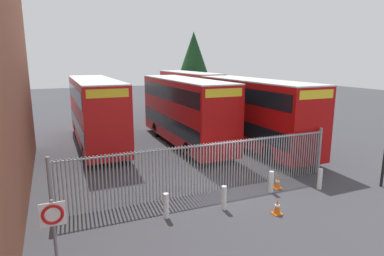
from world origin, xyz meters
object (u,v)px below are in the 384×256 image
Objects in this scene: traffic_cone_by_gate at (277,207)px; traffic_cone_mid_forecourt at (277,182)px; double_decker_bus_behind_fence_left at (96,109)px; double_decker_bus_far_back at (189,92)px; bollard_far_right at (320,179)px; double_decker_bus_behind_fence_right at (185,109)px; speed_limit_sign_post at (54,225)px; double_decker_bus_near_gate at (253,111)px; bollard_near_right at (271,182)px; bollard_near_left at (166,206)px; bollard_center_front at (224,198)px.

traffic_cone_by_gate is 2.57m from traffic_cone_mid_forecourt.
traffic_cone_by_gate is (4.80, -13.02, -2.13)m from double_decker_bus_behind_fence_left.
bollard_far_right is at bearing -95.73° from double_decker_bus_far_back.
speed_limit_sign_post is at bearing -124.46° from double_decker_bus_behind_fence_right.
double_decker_bus_near_gate reaches higher than bollard_far_right.
speed_limit_sign_post reaches higher than bollard_far_right.
bollard_near_right reaches higher than traffic_cone_by_gate.
double_decker_bus_far_back is 21.86m from bollard_near_left.
speed_limit_sign_post reaches higher than bollard_center_front.
double_decker_bus_near_gate is 7.39m from traffic_cone_mid_forecourt.
double_decker_bus_near_gate is 11.38× the size of bollard_near_right.
traffic_cone_mid_forecourt is (1.57, 2.04, 0.00)m from traffic_cone_by_gate.
bollard_near_left and bollard_center_front have the same top height.
bollard_center_front is (-2.36, -9.83, -1.95)m from double_decker_bus_behind_fence_right.
double_decker_bus_near_gate and double_decker_bus_behind_fence_left have the same top height.
double_decker_bus_near_gate is 4.50× the size of speed_limit_sign_post.
double_decker_bus_behind_fence_right and double_decker_bus_far_back have the same top height.
double_decker_bus_far_back is (0.77, 12.62, 0.00)m from double_decker_bus_near_gate.
bollard_far_right is at bearing -25.22° from traffic_cone_mid_forecourt.
traffic_cone_mid_forecourt is at bearing 24.43° from bollard_near_right.
double_decker_bus_near_gate is at bearing -93.48° from double_decker_bus_far_back.
double_decker_bus_far_back is 11.38× the size of bollard_far_right.
bollard_near_left is (-4.62, -9.61, -1.95)m from double_decker_bus_behind_fence_right.
traffic_cone_mid_forecourt is at bearing -59.87° from double_decker_bus_behind_fence_left.
bollard_near_left is at bearing -174.86° from bollard_near_right.
double_decker_bus_far_back is 20.05m from bollard_far_right.
traffic_cone_by_gate is at bearing -19.04° from bollard_near_left.
bollard_center_front is at bearing -5.52° from bollard_near_left.
double_decker_bus_near_gate is 9.77m from bollard_center_front.
double_decker_bus_near_gate is at bearing -26.04° from double_decker_bus_behind_fence_left.
double_decker_bus_far_back is 11.38× the size of bollard_center_front.
double_decker_bus_behind_fence_right reaches higher than bollard_far_right.
bollard_center_front is 1.00× the size of bollard_near_right.
bollard_near_left is 1.00× the size of bollard_center_front.
double_decker_bus_far_back is 18.32× the size of traffic_cone_by_gate.
bollard_center_front is at bearing 145.52° from traffic_cone_by_gate.
double_decker_bus_behind_fence_right is 11.38× the size of bollard_far_right.
double_decker_bus_behind_fence_right is 10.84m from bollard_near_left.
double_decker_bus_behind_fence_left reaches higher than bollard_near_left.
double_decker_bus_far_back reaches higher than bollard_far_right.
double_decker_bus_near_gate is at bearing 62.75° from bollard_near_right.
bollard_near_left is at bearing -85.64° from double_decker_bus_behind_fence_left.
double_decker_bus_behind_fence_left reaches higher than bollard_near_right.
double_decker_bus_behind_fence_right reaches higher than speed_limit_sign_post.
double_decker_bus_behind_fence_left reaches higher than speed_limit_sign_post.
double_decker_bus_far_back is at bearing 79.07° from traffic_cone_mid_forecourt.
traffic_cone_mid_forecourt is at bearing 52.30° from traffic_cone_by_gate.
double_decker_bus_behind_fence_left is at bearing 117.52° from bollard_near_right.
double_decker_bus_near_gate is 4.52m from double_decker_bus_behind_fence_right.
double_decker_bus_behind_fence_right is 10.29m from bollard_center_front.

